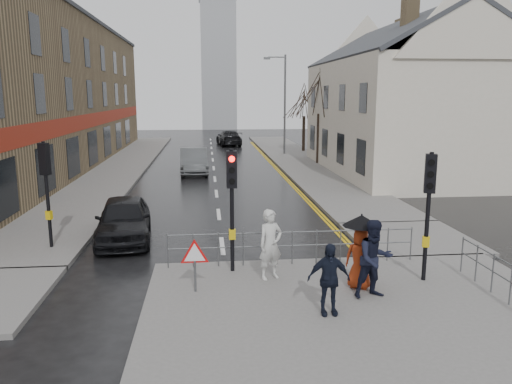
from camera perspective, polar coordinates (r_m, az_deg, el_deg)
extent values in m
plane|color=black|center=(13.94, -3.48, -9.79)|extent=(120.00, 120.00, 0.00)
cube|color=#605E5B|center=(11.25, 13.29, -15.01)|extent=(10.00, 9.00, 0.14)
cube|color=#605E5B|center=(36.85, -15.08, 3.05)|extent=(4.00, 44.00, 0.14)
cube|color=#605E5B|center=(38.96, 4.66, 3.81)|extent=(4.00, 40.00, 0.14)
cube|color=#605E5B|center=(18.14, 17.18, -5.08)|extent=(4.00, 4.20, 0.14)
cube|color=olive|center=(36.88, -24.32, 10.16)|extent=(8.00, 42.00, 10.00)
cube|color=beige|center=(33.46, 16.35, 8.11)|extent=(9.00, 16.00, 7.00)
cube|color=olive|center=(29.47, 17.16, 18.86)|extent=(0.70, 0.90, 1.80)
cube|color=olive|center=(37.83, 16.26, 17.07)|extent=(0.70, 0.90, 1.80)
cube|color=#999CA2|center=(75.16, -4.31, 14.10)|extent=(5.00, 5.00, 18.00)
cylinder|color=black|center=(13.60, -2.76, -2.21)|extent=(0.11, 0.11, 3.40)
cube|color=black|center=(13.39, -2.80, 2.59)|extent=(0.28, 0.22, 1.00)
cylinder|color=#FF0C07|center=(13.21, -2.79, 3.79)|extent=(0.16, 0.04, 0.16)
cylinder|color=black|center=(13.25, -2.77, 2.50)|extent=(0.16, 0.04, 0.16)
cylinder|color=black|center=(13.30, -2.76, 1.22)|extent=(0.16, 0.04, 0.16)
cube|color=gold|center=(13.77, -2.73, -4.84)|extent=(0.18, 0.14, 0.28)
cylinder|color=black|center=(13.65, 19.00, -2.76)|extent=(0.11, 0.11, 3.40)
cube|color=black|center=(13.43, 19.31, 2.01)|extent=(0.34, 0.30, 1.00)
cylinder|color=black|center=(13.25, 19.44, 3.20)|extent=(0.16, 0.09, 0.16)
cylinder|color=black|center=(13.30, 19.36, 1.92)|extent=(0.16, 0.09, 0.16)
cylinder|color=black|center=(13.34, 19.28, 0.65)|extent=(0.16, 0.09, 0.16)
cube|color=gold|center=(13.81, 18.84, -5.38)|extent=(0.22, 0.19, 0.28)
cylinder|color=black|center=(17.09, -22.74, -0.33)|extent=(0.11, 0.11, 3.40)
cube|color=black|center=(16.91, -23.02, 3.49)|extent=(0.34, 0.30, 1.00)
cylinder|color=black|center=(16.99, -22.82, 4.56)|extent=(0.16, 0.09, 0.16)
cylinder|color=black|center=(17.02, -22.74, 3.56)|extent=(0.16, 0.09, 0.16)
cylinder|color=black|center=(17.06, -22.67, 2.56)|extent=(0.16, 0.09, 0.16)
cube|color=gold|center=(17.22, -22.58, -2.45)|extent=(0.22, 0.19, 0.28)
cylinder|color=#595B5E|center=(14.34, -10.05, -6.65)|extent=(0.04, 0.04, 1.00)
cylinder|color=#595B5E|center=(15.48, 17.29, -5.65)|extent=(0.04, 0.04, 1.00)
cylinder|color=#595B5E|center=(14.37, 4.19, -4.59)|extent=(7.10, 0.04, 0.04)
cylinder|color=#595B5E|center=(14.48, 4.17, -6.12)|extent=(7.10, 0.04, 0.04)
cylinder|color=#595B5E|center=(14.96, 22.48, -6.58)|extent=(0.04, 0.04, 1.00)
cylinder|color=#595B5E|center=(13.12, 27.13, -9.19)|extent=(0.04, 4.50, 0.04)
cylinder|color=#595B5E|center=(12.62, -6.97, -9.40)|extent=(0.06, 0.06, 0.85)
cylinder|color=red|center=(12.45, -7.03, -7.14)|extent=(0.80, 0.03, 0.80)
cylinder|color=white|center=(12.43, -7.03, -7.16)|extent=(0.60, 0.03, 0.60)
cylinder|color=#595B5E|center=(41.54, 3.32, 9.90)|extent=(0.16, 0.16, 8.00)
cylinder|color=#595B5E|center=(41.53, 2.39, 15.16)|extent=(1.40, 0.10, 0.10)
cube|color=#595B5E|center=(41.42, 1.25, 15.04)|extent=(0.50, 0.25, 0.18)
cylinder|color=#33261C|center=(36.05, 7.14, 6.08)|extent=(0.26, 0.26, 3.50)
cylinder|color=#33261C|center=(43.97, 5.46, 6.67)|extent=(0.26, 0.26, 3.00)
imported|color=beige|center=(13.23, 1.67, -6.00)|extent=(0.81, 0.69, 1.88)
imported|color=black|center=(12.35, 13.40, -7.46)|extent=(1.05, 0.89, 1.92)
imported|color=maroon|center=(12.90, 11.80, -7.43)|extent=(0.91, 0.80, 1.56)
cylinder|color=black|center=(12.87, 11.82, -7.01)|extent=(0.02, 0.02, 1.76)
cone|color=black|center=(12.62, 11.98, -3.21)|extent=(0.96, 0.96, 0.28)
imported|color=black|center=(11.29, 8.30, -9.81)|extent=(0.96, 0.41, 1.63)
imported|color=black|center=(17.77, -14.87, -3.01)|extent=(2.19, 4.56, 1.50)
imported|color=#4A4E50|center=(32.16, -7.11, 3.54)|extent=(1.89, 4.92, 1.60)
imported|color=black|center=(49.98, -3.12, 6.19)|extent=(2.59, 5.29, 1.48)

